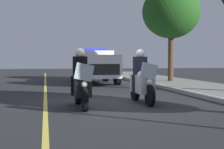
% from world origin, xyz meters
% --- Properties ---
extents(ground_plane, '(80.00, 80.00, 0.00)m').
position_xyz_m(ground_plane, '(0.00, 0.00, 0.00)').
color(ground_plane, '#28282B').
extents(curb_strip, '(48.00, 0.24, 0.15)m').
position_xyz_m(curb_strip, '(0.00, 3.44, 0.07)').
color(curb_strip, '#9E9B93').
rests_on(curb_strip, ground).
extents(lane_stripe_center, '(48.00, 0.12, 0.01)m').
position_xyz_m(lane_stripe_center, '(0.00, -2.14, 0.00)').
color(lane_stripe_center, '#E0D14C').
rests_on(lane_stripe_center, ground).
extents(police_motorcycle_lead_left, '(2.14, 0.57, 1.72)m').
position_xyz_m(police_motorcycle_lead_left, '(0.73, -1.13, 0.70)').
color(police_motorcycle_lead_left, black).
rests_on(police_motorcycle_lead_left, ground).
extents(police_motorcycle_lead_right, '(2.14, 0.57, 1.72)m').
position_xyz_m(police_motorcycle_lead_right, '(0.22, 0.86, 0.70)').
color(police_motorcycle_lead_right, black).
rests_on(police_motorcycle_lead_right, ground).
extents(police_suv, '(4.95, 2.18, 2.05)m').
position_xyz_m(police_suv, '(-8.79, 0.78, 1.07)').
color(police_suv, silver).
rests_on(police_suv, ground).
extents(tree_far_back, '(3.47, 3.47, 5.75)m').
position_xyz_m(tree_far_back, '(-8.53, 5.31, 4.23)').
color(tree_far_back, '#42301E').
rests_on(tree_far_back, sidewalk_strip).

